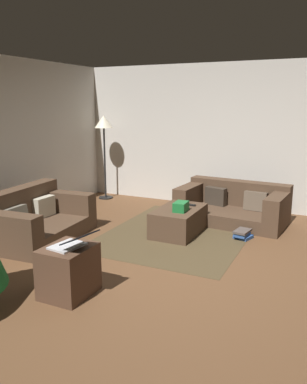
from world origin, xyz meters
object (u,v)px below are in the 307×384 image
tv_remote (191,205)px  gift_box (181,207)px  ottoman (179,221)px  laptop (72,243)px  side_table (69,271)px  couch_right (234,206)px  book_stack (243,234)px  corner_lamp (104,128)px  couch_left (35,219)px

tv_remote → gift_box: bearing=-179.6°
ottoman → laptop: (-2.26, 0.22, 0.38)m
side_table → gift_box: bearing=-9.7°
couch_right → laptop: size_ratio=3.88×
side_table → book_stack: bearing=-26.5°
side_table → laptop: bearing=-97.5°
couch_right → tv_remote: size_ratio=10.97×
corner_lamp → ottoman: bearing=-123.1°
couch_left → ottoman: size_ratio=1.69×
gift_box → corner_lamp: corner_lamp is taller
couch_right → gift_box: couch_right is taller
tv_remote → couch_left: bearing=128.7°
ottoman → tv_remote: bearing=-23.4°
gift_box → couch_right: bearing=-24.7°
gift_box → ottoman: bearing=31.9°
tv_remote → book_stack: tv_remote is taller
side_table → corner_lamp: corner_lamp is taller
couch_right → ottoman: size_ratio=1.84×
ottoman → side_table: bearing=172.7°
gift_box → side_table: size_ratio=0.49×
corner_lamp → tv_remote: bearing=-117.6°
couch_right → side_table: 3.33m
gift_box → book_stack: 0.97m
laptop → ottoman: bearing=-5.6°
tv_remote → laptop: size_ratio=0.35×
couch_left → laptop: bearing=48.7°
laptop → corner_lamp: corner_lamp is taller
book_stack → corner_lamp: corner_lamp is taller
couch_right → corner_lamp: size_ratio=1.06×
couch_left → laptop: size_ratio=3.56×
couch_right → gift_box: 1.21m
couch_right → side_table: bearing=79.5°
laptop → book_stack: size_ratio=1.43×
couch_left → gift_box: size_ratio=6.38×
tv_remote → laptop: 2.52m
couch_right → ottoman: (-0.96, 0.58, -0.06)m
tv_remote → side_table: size_ratio=0.31×
laptop → corner_lamp: size_ratio=0.27×
ottoman → book_stack: size_ratio=3.02×
couch_left → side_table: (-1.17, -1.49, -0.02)m
side_table → book_stack: 2.71m
couch_right → gift_box: (-1.09, 0.50, 0.19)m
laptop → corner_lamp: 4.24m
couch_right → tv_remote: (-0.74, 0.48, 0.14)m
laptop → tv_remote: bearing=-7.3°
ottoman → corner_lamp: corner_lamp is taller
laptop → book_stack: 2.73m
tv_remote → corner_lamp: size_ratio=0.10×
couch_right → tv_remote: bearing=61.5°
laptop → book_stack: bearing=-25.1°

